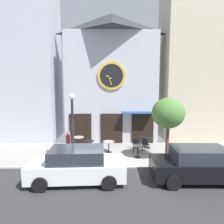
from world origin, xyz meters
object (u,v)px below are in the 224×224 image
street_lamp (73,127)px  parked_car_white (77,165)px  cafe_table_center_right (109,144)px  pedestrian_maroon (68,145)px  cafe_chair_mid_row (72,143)px  cafe_chair_outer (138,142)px  cafe_table_center (137,149)px  parked_car_black (199,164)px  cafe_chair_near_lamp (145,144)px  cafe_chair_under_awning (89,139)px  cafe_table_near_door (89,144)px  cafe_chair_near_tree (136,145)px  street_tree (168,114)px  cafe_table_leftmost (78,140)px  cafe_table_near_curb (148,140)px

street_lamp → parked_car_white: size_ratio=0.91×
cafe_table_center_right → pedestrian_maroon: bearing=-154.2°
cafe_chair_mid_row → cafe_chair_outer: size_ratio=1.00×
cafe_table_center → parked_car_black: bearing=-51.6°
cafe_chair_near_lamp → pedestrian_maroon: bearing=-164.3°
cafe_chair_mid_row → cafe_chair_under_awning: same height
street_lamp → cafe_chair_under_awning: size_ratio=4.40×
street_lamp → cafe_table_near_door: size_ratio=5.30×
cafe_table_near_door → cafe_chair_under_awning: 1.14m
parked_car_white → cafe_chair_near_tree: bearing=50.6°
cafe_chair_mid_row → cafe_chair_near_lamp: bearing=-1.6°
pedestrian_maroon → parked_car_black: (6.58, -2.86, -0.10)m
cafe_chair_near_lamp → street_tree: bearing=-64.5°
cafe_chair_mid_row → parked_car_black: (6.65, -4.37, 0.23)m
parked_car_white → parked_car_black: bearing=0.1°
cafe_chair_near_tree → cafe_chair_near_lamp: 0.77m
cafe_chair_outer → parked_car_white: parked_car_white is taller
cafe_table_center_right → cafe_chair_outer: bearing=17.3°
pedestrian_maroon → cafe_table_center: bearing=2.3°
cafe_table_center → street_lamp: bearing=-171.2°
street_lamp → cafe_chair_outer: bearing=28.5°
cafe_chair_outer → pedestrian_maroon: bearing=-158.0°
cafe_chair_mid_row → cafe_chair_near_lamp: (4.95, -0.14, 0.00)m
cafe_table_center_right → cafe_table_leftmost: bearing=153.3°
cafe_table_center → parked_car_black: size_ratio=0.18×
cafe_table_center → cafe_table_leftmost: bearing=152.1°
cafe_chair_near_tree → parked_car_black: (2.38, -3.89, 0.23)m
pedestrian_maroon → cafe_table_near_curb: bearing=22.1°
cafe_table_leftmost → cafe_table_center_right: size_ratio=1.02×
cafe_table_center_right → cafe_chair_near_tree: cafe_chair_near_tree is taller
cafe_chair_under_awning → cafe_chair_outer: bearing=-11.4°
parked_car_white → cafe_table_leftmost: bearing=98.5°
cafe_table_center_right → pedestrian_maroon: pedestrian_maroon is taller
street_lamp → cafe_chair_near_lamp: size_ratio=4.40×
street_tree → cafe_chair_outer: (-1.35, 2.32, -2.29)m
cafe_table_center → cafe_table_near_curb: cafe_table_center is taller
cafe_chair_mid_row → cafe_chair_near_lamp: 4.95m
cafe_table_near_curb → cafe_chair_near_lamp: (-0.30, -0.74, -0.02)m
cafe_table_leftmost → cafe_chair_near_lamp: cafe_chair_near_lamp is taller
cafe_chair_outer → parked_car_white: size_ratio=0.21×
pedestrian_maroon → cafe_chair_outer: bearing=22.0°
street_tree → cafe_table_center_right: 4.40m
cafe_table_near_door → cafe_table_center: 3.31m
cafe_chair_near_lamp → cafe_chair_outer: size_ratio=1.00×
cafe_table_center → cafe_chair_under_awning: size_ratio=0.86×
street_tree → cafe_table_near_door: street_tree is taller
cafe_table_center_right → cafe_chair_mid_row: bearing=172.1°
cafe_table_center → parked_car_white: (-3.18, -3.04, 0.25)m
cafe_table_leftmost → parked_car_black: parked_car_black is taller
cafe_chair_near_lamp → parked_car_black: bearing=-68.2°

